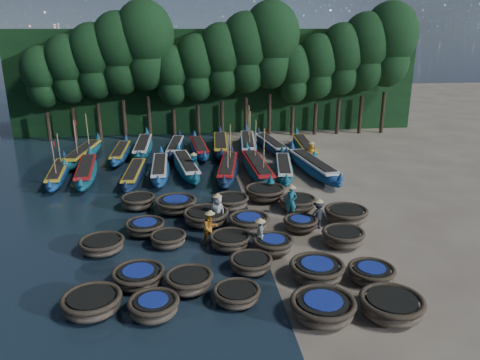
{
  "coord_description": "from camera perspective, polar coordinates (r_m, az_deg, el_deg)",
  "views": [
    {
      "loc": [
        -3.57,
        -24.37,
        10.25
      ],
      "look_at": [
        -0.29,
        2.57,
        1.3
      ],
      "focal_mm": 35.0,
      "sensor_mm": 36.0,
      "label": 1
    }
  ],
  "objects": [
    {
      "name": "coracle_10",
      "position": [
        23.28,
        -16.49,
        -7.6
      ],
      "size": [
        2.15,
        2.15,
        0.7
      ],
      "rotation": [
        0.0,
        0.0,
        -0.04
      ],
      "color": "brown",
      "rests_on": "ground"
    },
    {
      "name": "long_boat_13",
      "position": [
        39.44,
        -4.99,
        3.89
      ],
      "size": [
        1.93,
        7.62,
        1.34
      ],
      "rotation": [
        0.0,
        0.0,
        0.08
      ],
      "color": "navy",
      "rests_on": "ground"
    },
    {
      "name": "long_boat_15",
      "position": [
        40.34,
        0.96,
        4.4
      ],
      "size": [
        2.44,
        8.74,
        3.73
      ],
      "rotation": [
        0.0,
        0.0,
        -0.11
      ],
      "color": "navy",
      "rests_on": "ground"
    },
    {
      "name": "foliage_wall",
      "position": [
        48.29,
        -2.72,
        11.99
      ],
      "size": [
        40.0,
        3.0,
        10.0
      ],
      "primitive_type": "cube",
      "color": "black",
      "rests_on": "ground"
    },
    {
      "name": "long_boat_6",
      "position": [
        33.32,
        2.1,
        1.43
      ],
      "size": [
        1.92,
        9.08,
        3.86
      ],
      "rotation": [
        0.0,
        0.0,
        0.04
      ],
      "color": "#0E4054",
      "rests_on": "ground"
    },
    {
      "name": "coracle_15",
      "position": [
        24.72,
        -11.49,
        -5.63
      ],
      "size": [
        2.45,
        2.45,
        0.69
      ],
      "rotation": [
        0.0,
        0.0,
        -0.34
      ],
      "color": "brown",
      "rests_on": "ground"
    },
    {
      "name": "coracle_21",
      "position": [
        27.19,
        -7.83,
        -2.97
      ],
      "size": [
        2.93,
        2.93,
        0.84
      ],
      "rotation": [
        0.0,
        0.0,
        0.36
      ],
      "color": "brown",
      "rests_on": "ground"
    },
    {
      "name": "fisherman_5",
      "position": [
        33.62,
        -5.64,
        1.93
      ],
      "size": [
        1.19,
        1.54,
        1.83
      ],
      "rotation": [
        0.0,
        0.0,
        5.26
      ],
      "color": "#1B6171",
      "rests_on": "ground"
    },
    {
      "name": "long_boat_8",
      "position": [
        34.17,
        8.9,
        1.63
      ],
      "size": [
        2.8,
        8.93,
        1.59
      ],
      "rotation": [
        0.0,
        0.0,
        0.14
      ],
      "color": "navy",
      "rests_on": "ground"
    },
    {
      "name": "long_boat_0",
      "position": [
        34.79,
        -21.29,
        0.69
      ],
      "size": [
        1.99,
        7.35,
        3.14
      ],
      "rotation": [
        0.0,
        0.0,
        0.1
      ],
      "color": "navy",
      "rests_on": "ground"
    },
    {
      "name": "long_boat_11",
      "position": [
        40.19,
        -11.75,
        3.92
      ],
      "size": [
        1.61,
        8.44,
        1.48
      ],
      "rotation": [
        0.0,
        0.0,
        -0.02
      ],
      "color": "#0E4054",
      "rests_on": "ground"
    },
    {
      "name": "coracle_6",
      "position": [
        19.43,
        -6.23,
        -12.17
      ],
      "size": [
        2.11,
        2.11,
        0.78
      ],
      "rotation": [
        0.0,
        0.0,
        0.18
      ],
      "color": "brown",
      "rests_on": "ground"
    },
    {
      "name": "coracle_5",
      "position": [
        20.17,
        -12.27,
        -11.4
      ],
      "size": [
        2.69,
        2.69,
        0.71
      ],
      "rotation": [
        0.0,
        0.0,
        0.4
      ],
      "color": "brown",
      "rests_on": "ground"
    },
    {
      "name": "fisherman_0",
      "position": [
        25.05,
        -2.74,
        -3.62
      ],
      "size": [
        1.02,
        0.93,
        1.95
      ],
      "rotation": [
        0.0,
        0.0,
        5.72
      ],
      "color": "beige",
      "rests_on": "ground"
    },
    {
      "name": "coracle_14",
      "position": [
        23.47,
        12.46,
        -6.82
      ],
      "size": [
        2.32,
        2.32,
        0.84
      ],
      "rotation": [
        0.0,
        0.0,
        -0.24
      ],
      "color": "brown",
      "rests_on": "ground"
    },
    {
      "name": "coracle_9",
      "position": [
        20.71,
        15.71,
        -10.89
      ],
      "size": [
        2.3,
        2.3,
        0.7
      ],
      "rotation": [
        0.0,
        0.0,
        0.29
      ],
      "color": "brown",
      "rests_on": "ground"
    },
    {
      "name": "tree_11",
      "position": [
        46.34,
        9.47,
        13.55
      ],
      "size": [
        4.09,
        4.09,
        9.65
      ],
      "color": "black",
      "rests_on": "ground"
    },
    {
      "name": "tree_6",
      "position": [
        44.54,
        -5.3,
        13.54
      ],
      "size": [
        4.09,
        4.09,
        9.65
      ],
      "color": "black",
      "rests_on": "ground"
    },
    {
      "name": "fisherman_1",
      "position": [
        26.36,
        6.26,
        -2.44
      ],
      "size": [
        0.78,
        0.69,
        2.0
      ],
      "rotation": [
        0.0,
        0.0,
        5.8
      ],
      "color": "#1B6171",
      "rests_on": "ground"
    },
    {
      "name": "long_boat_2",
      "position": [
        33.16,
        -12.8,
        0.67
      ],
      "size": [
        1.66,
        7.34,
        1.29
      ],
      "rotation": [
        0.0,
        0.0,
        -0.05
      ],
      "color": "#0D1B31",
      "rests_on": "ground"
    },
    {
      "name": "tree_0",
      "position": [
        46.28,
        -22.98,
        11.54
      ],
      "size": [
        3.68,
        3.68,
        8.68
      ],
      "color": "black",
      "rests_on": "ground"
    },
    {
      "name": "coracle_18",
      "position": [
        24.84,
        7.37,
        -5.28
      ],
      "size": [
        2.15,
        2.15,
        0.69
      ],
      "rotation": [
        0.0,
        0.0,
        0.34
      ],
      "color": "brown",
      "rests_on": "ground"
    },
    {
      "name": "long_boat_7",
      "position": [
        33.82,
        5.37,
        1.43
      ],
      "size": [
        2.54,
        7.49,
        1.34
      ],
      "rotation": [
        0.0,
        0.0,
        -0.17
      ],
      "color": "#0E4054",
      "rests_on": "ground"
    },
    {
      "name": "long_boat_12",
      "position": [
        40.1,
        -7.88,
        4.0
      ],
      "size": [
        1.99,
        7.33,
        1.3
      ],
      "rotation": [
        0.0,
        0.0,
        -0.1
      ],
      "color": "#0D1B31",
      "rests_on": "ground"
    },
    {
      "name": "coracle_22",
      "position": [
        27.39,
        -1.2,
        -2.69
      ],
      "size": [
        2.56,
        2.56,
        0.81
      ],
      "rotation": [
        0.0,
        0.0,
        0.32
      ],
      "color": "brown",
      "rests_on": "ground"
    },
    {
      "name": "tree_13",
      "position": [
        47.74,
        15.05,
        14.95
      ],
      "size": [
        4.92,
        4.92,
        11.6
      ],
      "color": "black",
      "rests_on": "ground"
    },
    {
      "name": "long_boat_9",
      "position": [
        39.16,
        -18.56,
        2.98
      ],
      "size": [
        2.55,
        8.45,
        3.62
      ],
      "rotation": [
        0.0,
        0.0,
        -0.13
      ],
      "color": "#0E4054",
      "rests_on": "ground"
    },
    {
      "name": "coracle_12",
      "position": [
        22.72,
        -1.18,
        -7.39
      ],
      "size": [
        2.48,
        2.48,
        0.73
      ],
      "rotation": [
        0.0,
        0.0,
        0.4
      ],
      "color": "brown",
      "rests_on": "ground"
    },
    {
      "name": "long_boat_17",
      "position": [
        39.75,
        7.85,
        3.98
      ],
      "size": [
        2.02,
        8.43,
        1.49
      ],
      "rotation": [
        0.0,
        0.0,
        -0.07
      ],
      "color": "#0E4054",
      "rests_on": "ground"
    },
    {
      "name": "coracle_11",
      "position": [
        23.18,
        -8.74,
        -7.15
      ],
      "size": [
        1.82,
        1.82,
        0.68
      ],
      "rotation": [
        0.0,
        0.0,
        0.12
      ],
      "color": "brown",
      "rests_on": "ground"
    },
    {
      "name": "coracle_13",
      "position": [
        22.31,
        4.04,
        -7.86
      ],
      "size": [
        2.2,
        2.2,
        0.78
      ],
      "rotation": [
        0.0,
        0.0,
        0.27
      ],
      "color": "brown",
      "rests_on": "ground"
    },
    {
      "name": "fisherman_2",
      "position": [
        23.04,
        -3.65,
        -5.76
      ],
      "size": [
        1.02,
        0.93,
        1.88
      ],
      "rotation": [
        0.0,
        0.0,
        0.46
      ],
      "color": "#BA6E18",
      "rests_on": "ground"
    },
    {
      "name": "coracle_24",
      "position": [
        27.51,
        7.01,
        -2.77
      ],
      "size": [
        2.3,
        2.3,
        0.78
      ],
      "rotation": [
        0.0,
        0.0,
        -0.15
      ],
      "color": "brown",
      "rests_on": "ground"
    },
    {
      "name": "tree_14",
      "position": [
        48.6,
        17.73,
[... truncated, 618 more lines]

